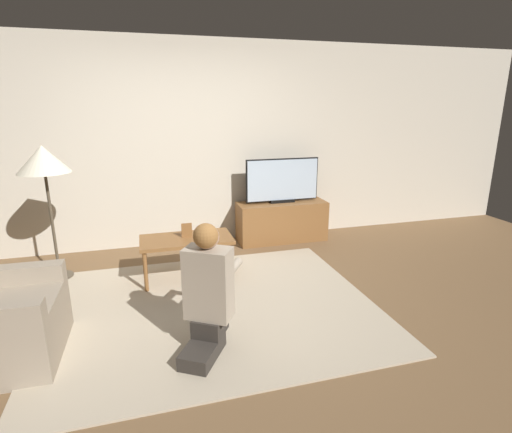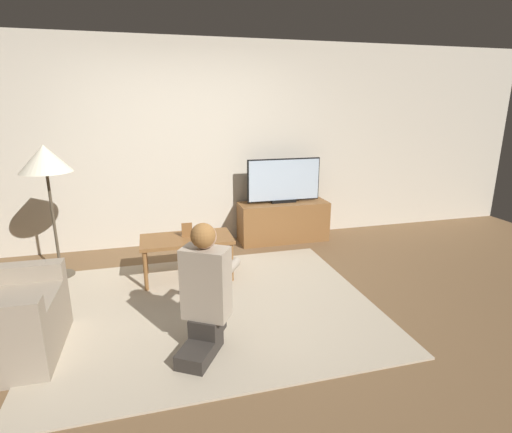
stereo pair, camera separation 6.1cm
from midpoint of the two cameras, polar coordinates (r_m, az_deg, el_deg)
The scene contains 9 objects.
ground_plane at distance 3.79m, azimuth -6.55°, elevation -12.91°, with size 10.00×10.00×0.00m, color brown.
wall_back at distance 5.27m, azimuth -10.57°, elevation 9.96°, with size 10.00×0.06×2.60m.
rug at distance 3.79m, azimuth -6.55°, elevation -12.80°, with size 2.92×2.38×0.02m.
tv_stand at distance 5.45m, azimuth 3.37°, elevation -0.71°, with size 1.20×0.41×0.53m.
tv at distance 5.32m, azimuth 3.46°, elevation 5.17°, with size 1.00×0.08×0.59m.
coffee_table at distance 4.26m, azimuth -10.30°, elevation -3.67°, with size 0.95×0.50×0.46m.
floor_lamp at distance 4.55m, azimuth -28.42°, elevation 6.62°, with size 0.51×0.51×1.42m.
person_kneeling at distance 3.02m, azimuth -7.44°, elevation -10.23°, with size 0.61×0.78×0.99m.
picture_frame at distance 4.25m, azimuth -10.28°, elevation -1.93°, with size 0.11×0.01×0.15m.
Camera 1 is at (-0.53, -3.28, 1.82)m, focal length 28.00 mm.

